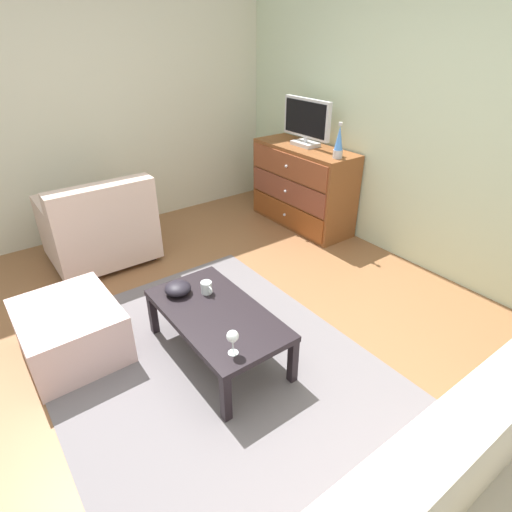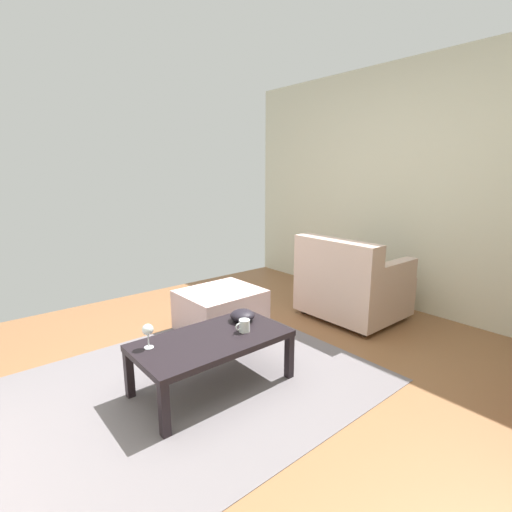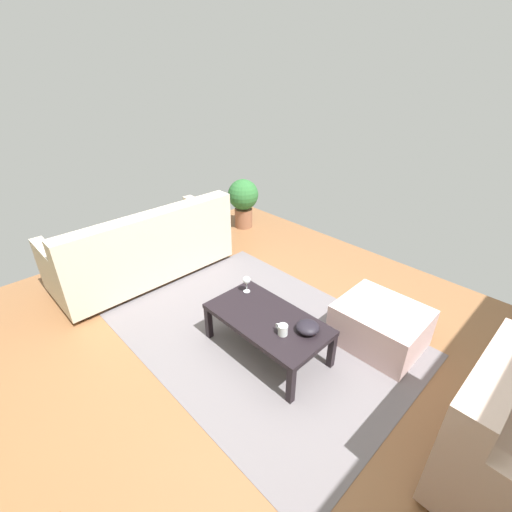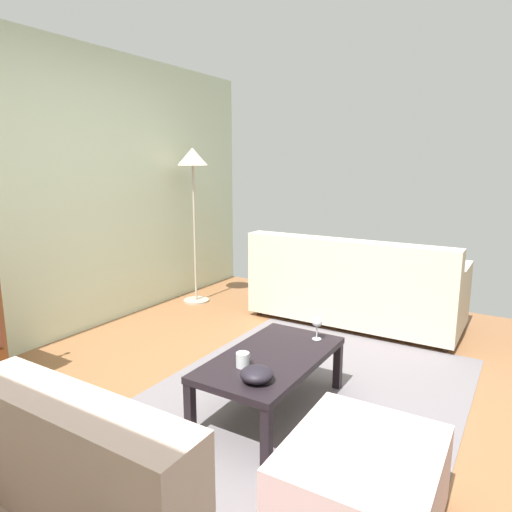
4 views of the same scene
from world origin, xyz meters
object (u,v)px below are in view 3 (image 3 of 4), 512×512
(bowl_decorative, at_px, (308,327))
(coffee_table, at_px, (267,321))
(mug, at_px, (283,330))
(wine_glass, at_px, (247,281))
(potted_plant, at_px, (243,199))
(ottoman, at_px, (380,325))
(couch_large, at_px, (145,250))

(bowl_decorative, bearing_deg, coffee_table, 16.58)
(coffee_table, bearing_deg, bowl_decorative, -163.42)
(mug, bearing_deg, wine_glass, -17.34)
(coffee_table, height_order, potted_plant, potted_plant)
(wine_glass, distance_m, potted_plant, 2.25)
(mug, xyz_separation_m, potted_plant, (2.29, -1.67, 0.03))
(coffee_table, xyz_separation_m, potted_plant, (2.07, -1.61, 0.12))
(bowl_decorative, bearing_deg, potted_plant, -32.15)
(bowl_decorative, relative_size, ottoman, 0.26)
(coffee_table, relative_size, couch_large, 0.53)
(wine_glass, bearing_deg, bowl_decorative, 177.77)
(couch_large, xyz_separation_m, ottoman, (-2.42, -0.89, -0.15))
(mug, height_order, couch_large, couch_large)
(wine_glass, xyz_separation_m, potted_plant, (1.69, -1.48, -0.04))
(coffee_table, height_order, wine_glass, wine_glass)
(coffee_table, height_order, mug, mug)
(mug, bearing_deg, couch_large, 1.58)
(bowl_decorative, distance_m, ottoman, 0.76)
(ottoman, distance_m, potted_plant, 2.81)
(wine_glass, xyz_separation_m, bowl_decorative, (-0.72, 0.03, -0.08))
(bowl_decorative, height_order, potted_plant, potted_plant)
(coffee_table, distance_m, potted_plant, 2.63)
(couch_large, bearing_deg, ottoman, -159.68)
(coffee_table, xyz_separation_m, couch_large, (1.81, 0.12, 0.01))
(wine_glass, xyz_separation_m, couch_large, (1.43, 0.25, -0.14))
(mug, distance_m, ottoman, 0.95)
(coffee_table, distance_m, couch_large, 1.82)
(bowl_decorative, xyz_separation_m, ottoman, (-0.27, -0.68, -0.22))
(mug, xyz_separation_m, bowl_decorative, (-0.11, -0.16, -0.00))
(ottoman, bearing_deg, wine_glass, 33.30)
(wine_glass, distance_m, mug, 0.64)
(couch_large, bearing_deg, wine_glass, -170.24)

